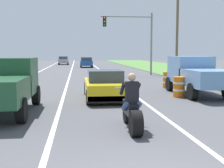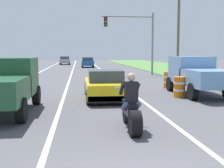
% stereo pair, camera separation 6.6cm
% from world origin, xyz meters
% --- Properties ---
extents(lane_stripe_left_solid, '(0.14, 120.00, 0.01)m').
position_xyz_m(lane_stripe_left_solid, '(-5.40, 20.00, 0.00)').
color(lane_stripe_left_solid, white).
rests_on(lane_stripe_left_solid, ground).
extents(lane_stripe_right_solid, '(0.14, 120.00, 0.01)m').
position_xyz_m(lane_stripe_right_solid, '(1.80, 20.00, 0.00)').
color(lane_stripe_right_solid, white).
rests_on(lane_stripe_right_solid, ground).
extents(lane_stripe_centre_dashed, '(0.14, 120.00, 0.01)m').
position_xyz_m(lane_stripe_centre_dashed, '(-1.80, 20.00, 0.00)').
color(lane_stripe_centre_dashed, white).
rests_on(lane_stripe_centre_dashed, ground).
extents(motorcycle_with_rider, '(0.70, 2.21, 1.62)m').
position_xyz_m(motorcycle_with_rider, '(0.39, 3.86, 0.59)').
color(motorcycle_with_rider, black).
rests_on(motorcycle_with_rider, ground).
extents(sports_car_yellow, '(1.84, 4.30, 1.37)m').
position_xyz_m(sports_car_yellow, '(0.18, 9.71, 0.63)').
color(sports_car_yellow, yellow).
rests_on(sports_car_yellow, ground).
extents(pickup_truck_left_lane_dark_green, '(2.02, 4.80, 1.98)m').
position_xyz_m(pickup_truck_left_lane_dark_green, '(-3.71, 6.77, 1.11)').
color(pickup_truck_left_lane_dark_green, '#1E4C2D').
rests_on(pickup_truck_left_lane_dark_green, ground).
extents(pickup_truck_right_shoulder_light_blue, '(2.02, 4.80, 1.98)m').
position_xyz_m(pickup_truck_right_shoulder_light_blue, '(5.01, 10.46, 1.11)').
color(pickup_truck_right_shoulder_light_blue, '#6B93C6').
rests_on(pickup_truck_right_shoulder_light_blue, ground).
extents(traffic_light_mast_near, '(5.06, 0.34, 6.00)m').
position_xyz_m(traffic_light_mast_near, '(4.54, 24.36, 4.03)').
color(traffic_light_mast_near, gray).
rests_on(traffic_light_mast_near, ground).
extents(utility_pole_roadside, '(0.24, 0.24, 7.98)m').
position_xyz_m(utility_pole_roadside, '(8.38, 23.47, 3.99)').
color(utility_pole_roadside, brown).
rests_on(utility_pole_roadside, ground).
extents(construction_barrel_nearest, '(0.58, 0.58, 1.00)m').
position_xyz_m(construction_barrel_nearest, '(3.87, 9.88, 0.50)').
color(construction_barrel_nearest, orange).
rests_on(construction_barrel_nearest, ground).
extents(construction_barrel_mid, '(0.58, 0.58, 1.00)m').
position_xyz_m(construction_barrel_mid, '(4.43, 13.60, 0.50)').
color(construction_barrel_mid, orange).
rests_on(construction_barrel_mid, ground).
extents(distant_car_far_ahead, '(1.80, 4.00, 1.50)m').
position_xyz_m(distant_car_far_ahead, '(0.28, 40.39, 0.77)').
color(distant_car_far_ahead, '#194C8C').
rests_on(distant_car_far_ahead, ground).
extents(distant_car_further_ahead, '(1.80, 4.00, 1.50)m').
position_xyz_m(distant_car_further_ahead, '(-3.56, 51.20, 0.77)').
color(distant_car_further_ahead, '#99999E').
rests_on(distant_car_further_ahead, ground).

